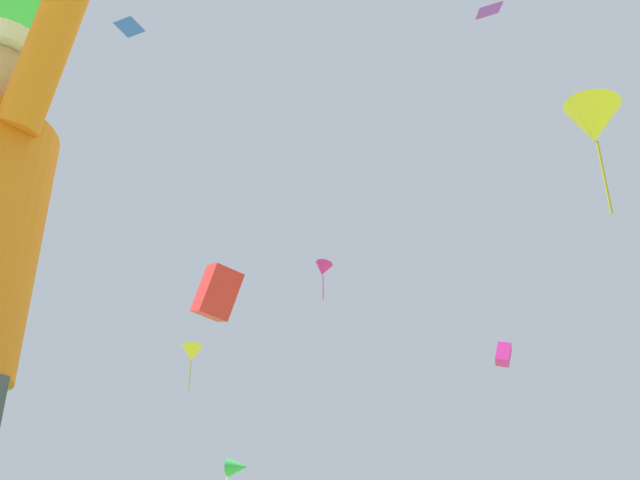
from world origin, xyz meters
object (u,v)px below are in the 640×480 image
object	(u,v)px
distant_kite_magenta_far_center	(323,269)
marker_flag	(236,475)
distant_kite_yellow_overhead_distant	(593,123)
distant_kite_blue_high_left	(130,26)
distant_kite_yellow_high_right	(192,353)
distant_kite_red_mid_left	(217,293)
distant_kite_purple_mid_right	(488,9)
distant_kite_magenta_low_left	(503,354)
distant_kite_magenta_low_right	(18,85)

from	to	relation	value
distant_kite_magenta_far_center	marker_flag	xyz separation A→B (m)	(3.29, -13.80, -8.76)
distant_kite_yellow_overhead_distant	marker_flag	world-z (taller)	distant_kite_yellow_overhead_distant
distant_kite_blue_high_left	distant_kite_yellow_high_right	bearing A→B (deg)	91.39
distant_kite_yellow_high_right	distant_kite_blue_high_left	xyz separation A→B (m)	(0.15, -6.10, 9.39)
distant_kite_red_mid_left	distant_kite_yellow_overhead_distant	bearing A→B (deg)	8.42
distant_kite_blue_high_left	distant_kite_red_mid_left	bearing A→B (deg)	-32.84
distant_kite_red_mid_left	distant_kite_purple_mid_right	distance (m)	12.10
distant_kite_magenta_far_center	distant_kite_magenta_low_left	bearing A→B (deg)	67.98
distant_kite_magenta_low_left	distant_kite_magenta_far_center	world-z (taller)	distant_kite_magenta_low_left
distant_kite_blue_high_left	marker_flag	size ratio (longest dim) A/B	0.64
distant_kite_magenta_low_left	distant_kite_yellow_high_right	bearing A→B (deg)	-121.76
distant_kite_red_mid_left	distant_kite_magenta_low_left	bearing A→B (deg)	81.74
distant_kite_yellow_high_right	marker_flag	size ratio (longest dim) A/B	0.97
distant_kite_magenta_low_left	distant_kite_magenta_far_center	xyz separation A→B (m)	(-5.53, -13.68, 0.24)
marker_flag	distant_kite_magenta_low_right	bearing A→B (deg)	160.98
distant_kite_yellow_overhead_distant	distant_kite_blue_high_left	distance (m)	15.63
distant_kite_purple_mid_right	distant_kite_yellow_overhead_distant	bearing A→B (deg)	-67.32
distant_kite_magenta_low_left	distant_kite_magenta_low_right	size ratio (longest dim) A/B	0.61
distant_kite_red_mid_left	distant_kite_magenta_low_left	xyz separation A→B (m)	(3.71, 25.56, 5.10)
distant_kite_yellow_overhead_distant	distant_kite_magenta_far_center	size ratio (longest dim) A/B	1.52
marker_flag	distant_kite_blue_high_left	bearing A→B (deg)	142.11
marker_flag	distant_kite_yellow_overhead_distant	bearing A→B (deg)	28.02
distant_kite_yellow_high_right	distant_kite_magenta_low_right	xyz separation A→B (m)	(-0.97, -8.89, 5.22)
distant_kite_yellow_high_right	distant_kite_red_mid_left	bearing A→B (deg)	-58.73
distant_kite_magenta_far_center	distant_kite_yellow_overhead_distant	bearing A→B (deg)	-50.74
distant_kite_magenta_low_left	distant_kite_yellow_high_right	xyz separation A→B (m)	(-9.71, -15.68, -3.16)
distant_kite_yellow_overhead_distant	distant_kite_yellow_high_right	xyz separation A→B (m)	(-13.03, 8.84, -0.97)
distant_kite_magenta_far_center	distant_kite_purple_mid_right	xyz separation A→B (m)	(7.26, -7.01, 4.31)
distant_kite_yellow_high_right	distant_kite_yellow_overhead_distant	bearing A→B (deg)	-34.14
distant_kite_red_mid_left	marker_flag	distance (m)	4.19
distant_kite_magenta_far_center	distant_kite_purple_mid_right	size ratio (longest dim) A/B	1.63
distant_kite_magenta_low_left	distant_kite_magenta_low_right	bearing A→B (deg)	-113.49
distant_kite_red_mid_left	distant_kite_purple_mid_right	world-z (taller)	distant_kite_purple_mid_right
distant_kite_blue_high_left	distant_kite_purple_mid_right	bearing A→B (deg)	5.54
distant_kite_magenta_low_left	distant_kite_blue_high_left	distance (m)	24.59
distant_kite_red_mid_left	distant_kite_blue_high_left	xyz separation A→B (m)	(-5.85, 3.77, 11.33)
distant_kite_yellow_overhead_distant	distant_kite_magenta_low_right	size ratio (longest dim) A/B	1.02
distant_kite_yellow_high_right	distant_kite_magenta_low_right	world-z (taller)	distant_kite_magenta_low_right
distant_kite_yellow_high_right	distant_kite_magenta_low_right	bearing A→B (deg)	-96.22
distant_kite_magenta_low_left	distant_kite_magenta_far_center	size ratio (longest dim) A/B	0.90
distant_kite_blue_high_left	marker_flag	bearing A→B (deg)	-37.89
distant_kite_magenta_low_left	distant_kite_red_mid_left	bearing A→B (deg)	-98.26
distant_kite_magenta_low_right	distant_kite_magenta_low_left	bearing A→B (deg)	66.51
distant_kite_magenta_low_right	distant_kite_blue_high_left	bearing A→B (deg)	68.16
distant_kite_blue_high_left	distant_kite_purple_mid_right	xyz separation A→B (m)	(11.28, 1.09, -1.68)
distant_kite_yellow_overhead_distant	distant_kite_magenta_low_left	size ratio (longest dim) A/B	1.69
distant_kite_magenta_low_left	distant_kite_purple_mid_right	xyz separation A→B (m)	(1.72, -20.69, 4.55)
distant_kite_magenta_low_right	marker_flag	size ratio (longest dim) A/B	1.39
distant_kite_magenta_far_center	marker_flag	bearing A→B (deg)	-76.59
distant_kite_red_mid_left	distant_kite_yellow_high_right	distance (m)	11.72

